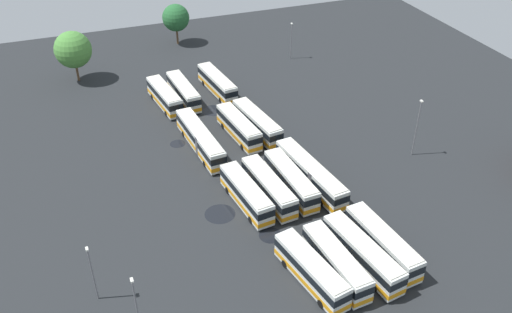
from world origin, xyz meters
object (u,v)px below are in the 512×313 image
(bus_row1_slot1, at_px, (291,180))
(tree_northeast, at_px, (176,18))
(bus_row2_slot3, at_px, (200,139))
(bus_row2_slot1, at_px, (239,127))
(bus_row1_slot0, at_px, (311,174))
(tree_northwest, at_px, (73,50))
(bus_row0_slot3, at_px, (311,270))
(bus_row1_slot3, at_px, (246,194))
(lamp_post_near_entrance, at_px, (291,39))
(bus_row3_slot0, at_px, (217,83))
(bus_row3_slot3, at_px, (165,96))
(lamp_post_by_building, at_px, (417,126))
(lamp_post_mid_lot, at_px, (92,271))
(bus_row3_slot2, at_px, (183,92))
(bus_row2_slot0, at_px, (257,123))
(lamp_post_far_corner, at_px, (137,312))
(bus_row0_slot1, at_px, (362,253))
(bus_row1_slot2, at_px, (269,187))
(bus_row0_slot0, at_px, (382,243))
(bus_row0_slot2, at_px, (336,262))

(bus_row1_slot1, distance_m, tree_northeast, 57.84)
(bus_row2_slot3, bearing_deg, bus_row2_slot1, -78.77)
(bus_row1_slot0, bearing_deg, tree_northwest, 30.61)
(bus_row0_slot3, bearing_deg, bus_row1_slot3, 7.54)
(bus_row1_slot3, xyz_separation_m, lamp_post_near_entrance, (42.33, -25.00, 2.31))
(bus_row2_slot1, xyz_separation_m, bus_row3_slot0, (16.17, -1.44, 0.00))
(bus_row3_slot3, xyz_separation_m, tree_northwest, (15.91, 13.31, 4.41))
(bus_row1_slot3, distance_m, lamp_post_by_building, 28.21)
(lamp_post_mid_lot, bearing_deg, bus_row3_slot2, -26.18)
(bus_row2_slot0, relative_size, lamp_post_mid_lot, 1.70)
(lamp_post_far_corner, bearing_deg, bus_row3_slot0, -24.99)
(bus_row1_slot3, bearing_deg, bus_row2_slot1, -15.82)
(bus_row0_slot1, bearing_deg, bus_row3_slot0, 3.11)
(bus_row1_slot1, relative_size, bus_row3_slot0, 0.97)
(bus_row0_slot3, relative_size, bus_row3_slot3, 0.99)
(bus_row1_slot3, xyz_separation_m, tree_northeast, (58.38, -4.97, 3.96))
(bus_row1_slot2, distance_m, tree_northwest, 51.38)
(bus_row0_slot0, relative_size, bus_row1_slot1, 1.00)
(bus_row0_slot3, height_order, tree_northeast, tree_northeast)
(bus_row1_slot0, distance_m, bus_row1_slot1, 3.19)
(bus_row0_slot1, relative_size, tree_northwest, 1.30)
(bus_row0_slot3, relative_size, bus_row1_slot0, 0.75)
(bus_row0_slot3, xyz_separation_m, bus_row3_slot0, (48.58, -4.10, 0.00))
(bus_row2_slot1, bearing_deg, lamp_post_far_corner, 147.23)
(bus_row0_slot0, distance_m, bus_row2_slot3, 33.05)
(bus_row1_slot1, distance_m, bus_row1_slot3, 6.82)
(bus_row3_slot0, bearing_deg, bus_row0_slot1, -176.89)
(bus_row0_slot0, height_order, bus_row0_slot2, same)
(bus_row3_slot2, height_order, tree_northeast, tree_northeast)
(bus_row0_slot2, relative_size, bus_row3_slot2, 0.96)
(bus_row0_slot0, height_order, bus_row3_slot3, same)
(bus_row3_slot2, relative_size, lamp_post_mid_lot, 1.60)
(bus_row0_slot2, xyz_separation_m, lamp_post_near_entrance, (57.85, -19.72, 2.31))
(bus_row2_slot1, relative_size, lamp_post_far_corner, 1.25)
(bus_row1_slot2, xyz_separation_m, lamp_post_near_entrance, (42.01, -21.66, 2.31))
(bus_row0_slot0, height_order, bus_row3_slot0, same)
(bus_row2_slot3, relative_size, bus_row3_slot0, 1.21)
(bus_row1_slot0, distance_m, lamp_post_near_entrance, 43.95)
(bus_row0_slot3, bearing_deg, bus_row1_slot2, -4.50)
(bus_row1_slot2, relative_size, lamp_post_mid_lot, 1.62)
(bus_row0_slot1, xyz_separation_m, lamp_post_far_corner, (-2.27, 26.15, 3.30))
(lamp_post_far_corner, height_order, lamp_post_mid_lot, lamp_post_far_corner)
(bus_row1_slot3, xyz_separation_m, bus_row2_slot0, (17.00, -7.95, 0.00))
(bus_row0_slot2, distance_m, lamp_post_far_corner, 22.97)
(bus_row0_slot1, height_order, lamp_post_mid_lot, lamp_post_mid_lot)
(bus_row0_slot1, bearing_deg, bus_row0_slot0, -76.62)
(bus_row2_slot0, relative_size, tree_northeast, 1.45)
(bus_row0_slot0, height_order, tree_northeast, tree_northeast)
(bus_row2_slot1, bearing_deg, bus_row3_slot0, -5.09)
(bus_row1_slot0, bearing_deg, bus_row1_slot1, 97.10)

